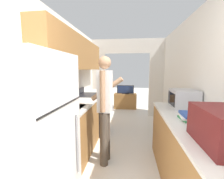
{
  "coord_description": "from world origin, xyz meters",
  "views": [
    {
      "loc": [
        0.12,
        -0.57,
        1.54
      ],
      "look_at": [
        -0.31,
        2.85,
        1.07
      ],
      "focal_mm": 24.0,
      "sensor_mm": 36.0,
      "label": 1
    }
  ],
  "objects_px": {
    "person": "(105,107)",
    "microwave": "(183,99)",
    "refrigerator": "(31,142)",
    "range_oven": "(90,113)",
    "tv_cabinet": "(125,101)",
    "book_stack": "(190,116)",
    "television": "(125,90)",
    "suitcase": "(224,128)"
  },
  "relations": [
    {
      "from": "microwave",
      "to": "television",
      "type": "height_order",
      "value": "microwave"
    },
    {
      "from": "refrigerator",
      "to": "book_stack",
      "type": "distance_m",
      "value": 1.79
    },
    {
      "from": "refrigerator",
      "to": "book_stack",
      "type": "xyz_separation_m",
      "value": [
        1.68,
        0.63,
        0.12
      ]
    },
    {
      "from": "suitcase",
      "to": "range_oven",
      "type": "bearing_deg",
      "value": 127.17
    },
    {
      "from": "refrigerator",
      "to": "range_oven",
      "type": "bearing_deg",
      "value": 90.89
    },
    {
      "from": "suitcase",
      "to": "microwave",
      "type": "distance_m",
      "value": 1.22
    },
    {
      "from": "range_oven",
      "to": "tv_cabinet",
      "type": "distance_m",
      "value": 2.47
    },
    {
      "from": "microwave",
      "to": "book_stack",
      "type": "relative_size",
      "value": 1.44
    },
    {
      "from": "tv_cabinet",
      "to": "microwave",
      "type": "bearing_deg",
      "value": -73.04
    },
    {
      "from": "refrigerator",
      "to": "microwave",
      "type": "relative_size",
      "value": 3.84
    },
    {
      "from": "range_oven",
      "to": "tv_cabinet",
      "type": "xyz_separation_m",
      "value": [
        0.78,
        2.34,
        -0.17
      ]
    },
    {
      "from": "microwave",
      "to": "television",
      "type": "bearing_deg",
      "value": 107.16
    },
    {
      "from": "person",
      "to": "suitcase",
      "type": "relative_size",
      "value": 3.08
    },
    {
      "from": "microwave",
      "to": "book_stack",
      "type": "distance_m",
      "value": 0.6
    },
    {
      "from": "suitcase",
      "to": "television",
      "type": "relative_size",
      "value": 0.87
    },
    {
      "from": "book_stack",
      "to": "tv_cabinet",
      "type": "bearing_deg",
      "value": 103.14
    },
    {
      "from": "range_oven",
      "to": "microwave",
      "type": "relative_size",
      "value": 2.41
    },
    {
      "from": "suitcase",
      "to": "television",
      "type": "xyz_separation_m",
      "value": [
        -0.94,
        4.57,
        -0.33
      ]
    },
    {
      "from": "suitcase",
      "to": "tv_cabinet",
      "type": "distance_m",
      "value": 4.77
    },
    {
      "from": "person",
      "to": "book_stack",
      "type": "height_order",
      "value": "person"
    },
    {
      "from": "refrigerator",
      "to": "suitcase",
      "type": "bearing_deg",
      "value": -0.42
    },
    {
      "from": "range_oven",
      "to": "suitcase",
      "type": "relative_size",
      "value": 1.88
    },
    {
      "from": "range_oven",
      "to": "person",
      "type": "bearing_deg",
      "value": -64.56
    },
    {
      "from": "refrigerator",
      "to": "person",
      "type": "bearing_deg",
      "value": 62.78
    },
    {
      "from": "range_oven",
      "to": "microwave",
      "type": "xyz_separation_m",
      "value": [
        1.82,
        -1.05,
        0.6
      ]
    },
    {
      "from": "microwave",
      "to": "book_stack",
      "type": "bearing_deg",
      "value": -100.39
    },
    {
      "from": "suitcase",
      "to": "book_stack",
      "type": "height_order",
      "value": "suitcase"
    },
    {
      "from": "suitcase",
      "to": "refrigerator",
      "type": "bearing_deg",
      "value": 179.58
    },
    {
      "from": "person",
      "to": "book_stack",
      "type": "distance_m",
      "value": 1.21
    },
    {
      "from": "person",
      "to": "microwave",
      "type": "distance_m",
      "value": 1.26
    },
    {
      "from": "range_oven",
      "to": "suitcase",
      "type": "distance_m",
      "value": 2.92
    },
    {
      "from": "range_oven",
      "to": "tv_cabinet",
      "type": "relative_size",
      "value": 1.22
    },
    {
      "from": "book_stack",
      "to": "person",
      "type": "bearing_deg",
      "value": 159.51
    },
    {
      "from": "refrigerator",
      "to": "tv_cabinet",
      "type": "relative_size",
      "value": 1.95
    },
    {
      "from": "person",
      "to": "microwave",
      "type": "height_order",
      "value": "person"
    },
    {
      "from": "book_stack",
      "to": "television",
      "type": "height_order",
      "value": "book_stack"
    },
    {
      "from": "range_oven",
      "to": "television",
      "type": "relative_size",
      "value": 1.64
    },
    {
      "from": "suitcase",
      "to": "book_stack",
      "type": "relative_size",
      "value": 1.85
    },
    {
      "from": "microwave",
      "to": "tv_cabinet",
      "type": "distance_m",
      "value": 3.63
    },
    {
      "from": "microwave",
      "to": "tv_cabinet",
      "type": "height_order",
      "value": "microwave"
    },
    {
      "from": "range_oven",
      "to": "person",
      "type": "height_order",
      "value": "person"
    },
    {
      "from": "range_oven",
      "to": "suitcase",
      "type": "bearing_deg",
      "value": -52.83
    }
  ]
}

